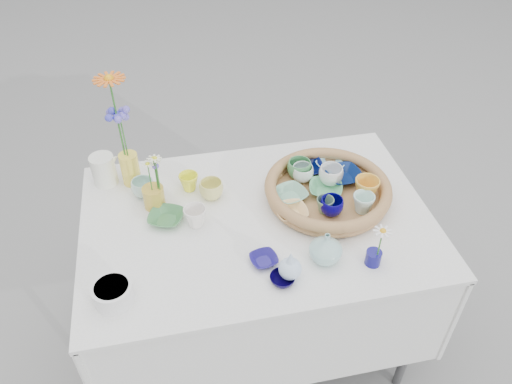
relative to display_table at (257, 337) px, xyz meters
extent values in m
plane|color=gray|center=(0.00, 0.00, 0.00)|extent=(80.00, 80.00, 0.00)
imported|color=#040D43|center=(0.24, 0.21, 0.80)|extent=(0.15, 0.15, 0.03)
imported|color=#04174B|center=(0.37, 0.13, 0.80)|extent=(0.15, 0.15, 0.03)
imported|color=gold|center=(0.41, 0.00, 0.83)|extent=(0.11, 0.11, 0.09)
imported|color=#56A872|center=(0.28, 0.06, 0.80)|extent=(0.16, 0.16, 0.03)
imported|color=slate|center=(0.24, -0.04, 0.81)|extent=(0.07, 0.07, 0.06)
imported|color=#79B497|center=(0.14, 0.06, 0.80)|extent=(0.15, 0.15, 0.03)
imported|color=silver|center=(0.21, 0.15, 0.82)|extent=(0.11, 0.11, 0.07)
imported|color=white|center=(0.31, 0.11, 0.82)|extent=(0.10, 0.10, 0.07)
imported|color=#AEEEFE|center=(0.34, 0.21, 0.80)|extent=(0.13, 0.13, 0.02)
imported|color=#070165|center=(0.26, -0.05, 0.82)|extent=(0.10, 0.10, 0.07)
imported|color=#FFCD83|center=(0.12, -0.03, 0.80)|extent=(0.12, 0.12, 0.03)
imported|color=silver|center=(0.38, -0.06, 0.82)|extent=(0.09, 0.09, 0.07)
imported|color=#469257|center=(0.20, 0.18, 0.82)|extent=(0.11, 0.11, 0.07)
imported|color=#F8FC2F|center=(-0.22, 0.21, 0.80)|extent=(0.08, 0.08, 0.07)
imported|color=#DFD875|center=(-0.15, 0.15, 0.80)|extent=(0.11, 0.11, 0.07)
imported|color=#42834B|center=(-0.32, 0.05, 0.78)|extent=(0.16, 0.16, 0.03)
imported|color=white|center=(-0.22, 0.01, 0.80)|extent=(0.10, 0.10, 0.08)
imported|color=navy|center=(-0.02, -0.21, 0.78)|extent=(0.11, 0.11, 0.02)
imported|color=silver|center=(-0.40, 0.21, 0.80)|extent=(0.09, 0.09, 0.07)
imported|color=black|center=(0.02, -0.31, 0.78)|extent=(0.10, 0.10, 0.03)
imported|color=#9BCAC5|center=(0.18, -0.24, 0.82)|extent=(0.14, 0.14, 0.11)
cylinder|color=navy|center=(0.33, -0.29, 0.79)|extent=(0.06, 0.06, 0.05)
cylinder|color=#FFE248|center=(-0.44, 0.30, 0.83)|extent=(0.08, 0.08, 0.13)
cylinder|color=gold|center=(-0.36, 0.14, 0.81)|extent=(0.10, 0.10, 0.08)
camera|label=1|loc=(-0.27, -1.28, 2.01)|focal=35.00mm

